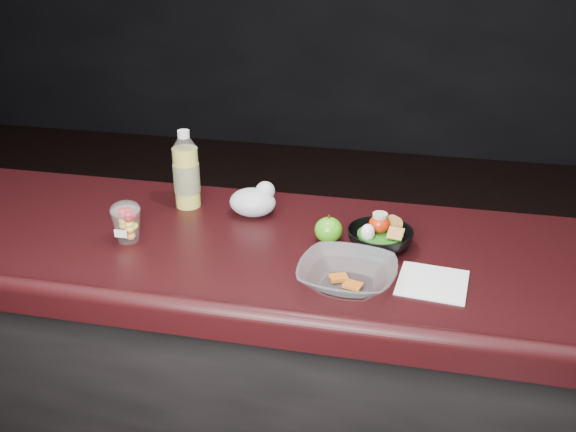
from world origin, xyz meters
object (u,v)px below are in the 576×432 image
Objects in this scene: lemonade_bottle at (186,175)px; snack_bowl at (380,237)px; fruit_cup at (126,221)px; green_apple at (329,230)px; takeout_bowl at (347,275)px.

lemonade_bottle is 0.60m from snack_bowl.
fruit_cup is 0.54m from green_apple.
lemonade_bottle is 0.64m from takeout_bowl.
fruit_cup reaches higher than takeout_bowl.
fruit_cup is 0.45× the size of takeout_bowl.
lemonade_bottle is at bearing 162.52° from green_apple.
lemonade_bottle reaches higher than fruit_cup.
fruit_cup is at bearing 170.13° from takeout_bowl.
snack_bowl is (0.58, -0.15, -0.07)m from lemonade_bottle.
fruit_cup is 0.67m from snack_bowl.
takeout_bowl is (0.52, -0.35, -0.07)m from lemonade_bottle.
lemonade_bottle is 0.26m from fruit_cup.
fruit_cup is 0.55× the size of snack_bowl.
takeout_bowl is (0.08, -0.21, -0.01)m from green_apple.
snack_bowl is (0.66, 0.10, -0.03)m from fruit_cup.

